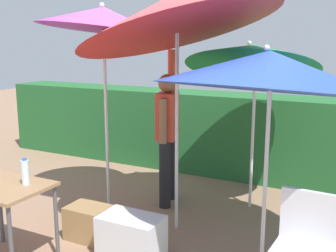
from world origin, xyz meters
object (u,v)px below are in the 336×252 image
umbrella_orange (268,71)px  folding_table (3,195)px  umbrella_rainbow (174,14)px  umbrella_navy (252,56)px  cooler_box (131,237)px  person_vendor (167,129)px  chair_plastic (305,246)px  crate_cardboard (88,222)px  bottle_water (25,172)px  umbrella_yellow (103,19)px

umbrella_orange → folding_table: size_ratio=2.57×
umbrella_rainbow → umbrella_navy: bearing=62.7°
cooler_box → umbrella_orange: bearing=21.6°
umbrella_orange → person_vendor: (-1.40, 0.91, -0.80)m
umbrella_orange → chair_plastic: bearing=-47.5°
umbrella_navy → chair_plastic: umbrella_navy is taller
crate_cardboard → bottle_water: (-0.17, -0.61, 0.69)m
crate_cardboard → chair_plastic: bearing=-5.0°
umbrella_navy → cooler_box: 2.40m
umbrella_navy → person_vendor: umbrella_navy is taller
umbrella_yellow → person_vendor: size_ratio=1.31×
umbrella_yellow → cooler_box: 2.31m
umbrella_yellow → umbrella_navy: size_ratio=1.12×
cooler_box → crate_cardboard: cooler_box is taller
umbrella_rainbow → cooler_box: (-0.09, -0.70, -2.03)m
person_vendor → crate_cardboard: 1.46m
umbrella_rainbow → person_vendor: size_ratio=1.45×
person_vendor → chair_plastic: person_vendor is taller
umbrella_rainbow → chair_plastic: size_ratio=3.05×
umbrella_rainbow → folding_table: bearing=-129.0°
umbrella_rainbow → person_vendor: umbrella_rainbow is taller
person_vendor → folding_table: bearing=-108.5°
umbrella_yellow → umbrella_navy: (1.42, 0.88, -0.40)m
umbrella_orange → person_vendor: bearing=147.1°
umbrella_rainbow → umbrella_yellow: (-0.91, 0.10, -0.02)m
person_vendor → folding_table: person_vendor is taller
person_vendor → cooler_box: 1.55m
umbrella_navy → cooler_box: (-0.60, -1.68, -1.60)m
umbrella_orange → person_vendor: size_ratio=1.09×
umbrella_yellow → folding_table: umbrella_yellow is taller
umbrella_rainbow → umbrella_orange: 1.14m
umbrella_rainbow → cooler_box: size_ratio=4.68×
cooler_box → bottle_water: size_ratio=2.42×
person_vendor → bottle_water: bearing=-104.1°
cooler_box → crate_cardboard: 0.61m
crate_cardboard → person_vendor: bearing=76.8°
umbrella_navy → chair_plastic: (0.94, -1.74, -1.29)m
umbrella_yellow → crate_cardboard: (0.23, -0.67, -2.04)m
umbrella_yellow → bottle_water: (0.05, -1.29, -1.35)m
umbrella_orange → bottle_water: (-1.86, -0.92, -0.88)m
cooler_box → bottle_water: bottle_water is taller
crate_cardboard → umbrella_orange: bearing=10.2°
umbrella_orange → folding_table: (-2.04, -1.02, -1.09)m
umbrella_yellow → chair_plastic: size_ratio=2.76×
bottle_water → umbrella_rainbow: bearing=54.1°
folding_table → bottle_water: (0.18, 0.10, 0.20)m
crate_cardboard → folding_table: size_ratio=0.52×
crate_cardboard → umbrella_navy: bearing=52.5°
chair_plastic → cooler_box: chair_plastic is taller
umbrella_rainbow → umbrella_orange: umbrella_rainbow is taller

